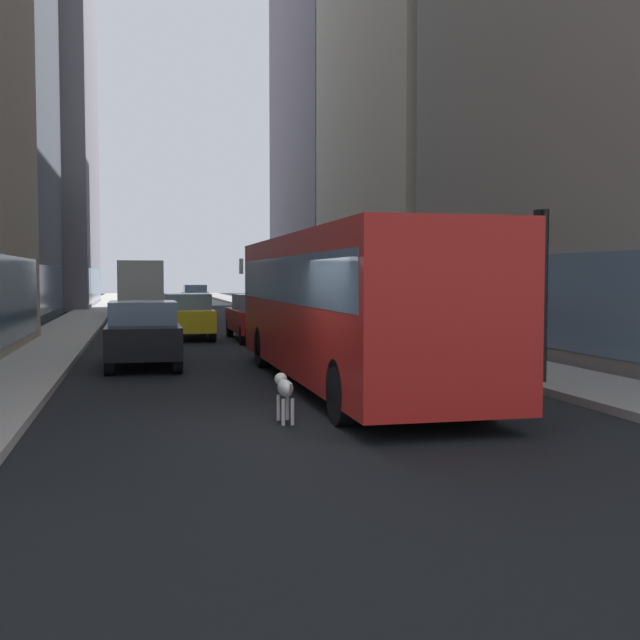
% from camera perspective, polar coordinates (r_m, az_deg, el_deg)
% --- Properties ---
extents(ground_plane, '(120.00, 120.00, 0.00)m').
position_cam_1_polar(ground_plane, '(46.73, -9.48, 0.40)').
color(ground_plane, black).
extents(sidewalk_left, '(2.40, 110.00, 0.15)m').
position_cam_1_polar(sidewalk_left, '(46.72, -16.47, 0.40)').
color(sidewalk_left, '#ADA89E').
rests_on(sidewalk_left, ground).
extents(sidewalk_right, '(2.40, 110.00, 0.15)m').
position_cam_1_polar(sidewalk_right, '(47.42, -2.59, 0.57)').
color(sidewalk_right, gray).
rests_on(sidewalk_right, ground).
extents(building_left_far, '(11.74, 17.66, 31.63)m').
position_cam_1_polar(building_left_far, '(62.63, -21.80, 15.47)').
color(building_left_far, slate).
rests_on(building_left_far, ground).
extents(building_right_far, '(8.69, 16.89, 24.87)m').
position_cam_1_polar(building_right_far, '(57.72, 2.07, 13.35)').
color(building_right_far, slate).
rests_on(building_right_far, ground).
extents(transit_bus, '(2.78, 11.53, 3.05)m').
position_cam_1_polar(transit_bus, '(15.94, 1.81, 1.56)').
color(transit_bus, red).
rests_on(transit_bus, ground).
extents(car_black_suv, '(1.74, 4.44, 1.62)m').
position_cam_1_polar(car_black_suv, '(19.97, -12.76, -0.94)').
color(car_black_suv, black).
rests_on(car_black_suv, ground).
extents(car_white_van, '(1.82, 4.59, 1.62)m').
position_cam_1_polar(car_white_van, '(54.26, -12.94, 1.61)').
color(car_white_van, silver).
rests_on(car_white_van, ground).
extents(car_red_coupe, '(1.80, 4.72, 1.62)m').
position_cam_1_polar(car_red_coupe, '(27.60, -4.50, 0.25)').
color(car_red_coupe, red).
rests_on(car_red_coupe, ground).
extents(car_silver_sedan, '(1.75, 4.55, 1.62)m').
position_cam_1_polar(car_silver_sedan, '(59.44, -9.09, 1.78)').
color(car_silver_sedan, '#B7BABF').
rests_on(car_silver_sedan, ground).
extents(car_yellow_taxi, '(1.71, 4.36, 1.62)m').
position_cam_1_polar(car_yellow_taxi, '(28.57, -9.64, 0.31)').
color(car_yellow_taxi, yellow).
rests_on(car_yellow_taxi, ground).
extents(box_truck, '(2.30, 7.50, 3.05)m').
position_cam_1_polar(box_truck, '(44.24, -12.93, 2.37)').
color(box_truck, '#19519E').
rests_on(box_truck, ground).
extents(dalmatian_dog, '(0.22, 0.96, 0.72)m').
position_cam_1_polar(dalmatian_dog, '(12.04, -2.60, -5.02)').
color(dalmatian_dog, white).
rests_on(dalmatian_dog, ground).
extents(traffic_light_near, '(0.24, 0.41, 3.40)m').
position_cam_1_polar(traffic_light_near, '(16.10, 15.92, 3.80)').
color(traffic_light_near, black).
rests_on(traffic_light_near, sidewalk_right).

